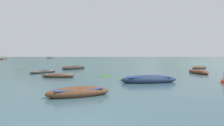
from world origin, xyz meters
TOP-DOWN VIEW (x-y plane):
  - ground_plane at (0.00, 1500.00)m, footprint 6000.00×6000.00m
  - mountain_1 at (-937.89, 2002.62)m, footprint 991.99×991.99m
  - mountain_2 at (-380.09, 2008.84)m, footprint 1924.19×1924.19m
  - mountain_3 at (638.34, 1855.71)m, footprint 1022.05×1022.05m
  - rowboat_1 at (-4.74, 12.50)m, footprint 3.26×1.12m
  - rowboat_2 at (-0.89, 4.54)m, footprint 3.46×2.34m
  - rowboat_3 at (14.46, 25.18)m, footprint 3.55×2.79m
  - rowboat_4 at (3.49, 9.35)m, footprint 4.62×2.10m
  - rowboat_5 at (-8.13, 16.88)m, footprint 2.76×3.29m
  - rowboat_6 at (10.61, 16.90)m, footprint 1.72×3.69m
  - rowboat_7 at (-6.08, 23.64)m, footprint 3.79×4.13m
  - ferry_0 at (-75.10, 105.96)m, footprint 8.46×4.87m
  - ferry_1 at (-76.29, 190.70)m, footprint 7.69×5.00m
  - mooring_buoy at (9.16, 9.28)m, footprint 0.47×0.47m
  - weed_patch_0 at (-14.54, 23.22)m, footprint 2.75×2.07m
  - weed_patch_1 at (-0.15, 13.62)m, footprint 2.00×2.35m
  - weed_patch_2 at (2.03, 10.64)m, footprint 2.86×2.74m

SIDE VIEW (x-z plane):
  - ground_plane at x=0.00m, z-range 0.00..0.00m
  - weed_patch_0 at x=-14.54m, z-range -0.07..0.07m
  - weed_patch_1 at x=-0.15m, z-range -0.07..0.07m
  - weed_patch_2 at x=2.03m, z-range -0.07..0.07m
  - mooring_buoy at x=9.16m, z-range -0.44..0.65m
  - rowboat_5 at x=-8.13m, z-range -0.08..0.36m
  - rowboat_1 at x=-4.74m, z-range -0.09..0.40m
  - rowboat_6 at x=10.61m, z-range -0.10..0.45m
  - rowboat_3 at x=14.46m, z-range -0.11..0.47m
  - rowboat_2 at x=-0.89m, z-range -0.12..0.50m
  - rowboat_7 at x=-6.08m, z-range -0.13..0.57m
  - rowboat_4 at x=3.49m, z-range -0.14..0.60m
  - ferry_0 at x=-75.10m, z-range -0.82..1.71m
  - ferry_1 at x=-76.29m, z-range -0.82..1.72m
  - mountain_3 at x=638.34m, z-range 0.00..287.48m
  - mountain_1 at x=-937.89m, z-range 0.00..400.65m
  - mountain_2 at x=-380.09m, z-range 0.00..557.94m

